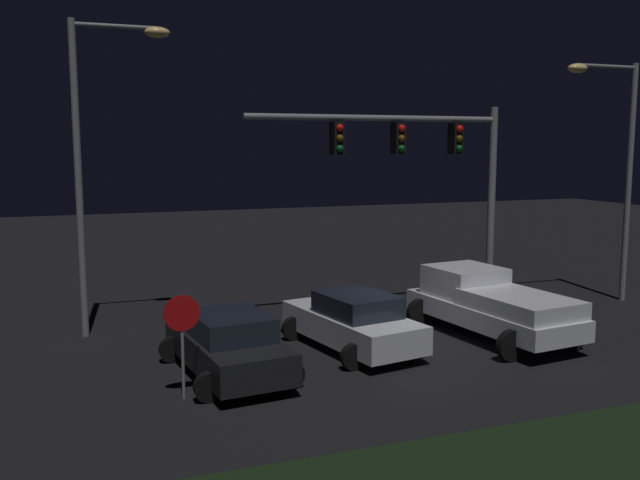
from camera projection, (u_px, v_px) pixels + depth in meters
ground_plane at (392, 349)px, 18.34m from camera, size 80.00×80.00×0.00m
pickup_truck at (488, 301)px, 19.49m from camera, size 3.30×5.59×1.80m
car_sedan at (353, 322)px, 18.22m from camera, size 2.98×4.65×1.51m
car_sedan_far at (228, 344)px, 16.14m from camera, size 2.77×4.56×1.51m
traffic_signal_gantry at (426, 158)px, 21.55m from camera, size 8.32×0.56×6.50m
street_lamp_left at (97, 142)px, 19.03m from camera, size 2.68×0.44×8.63m
street_lamp_right at (617, 152)px, 23.22m from camera, size 2.81×0.44×7.98m
stop_sign at (182, 327)px, 14.54m from camera, size 0.76×0.08×2.23m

